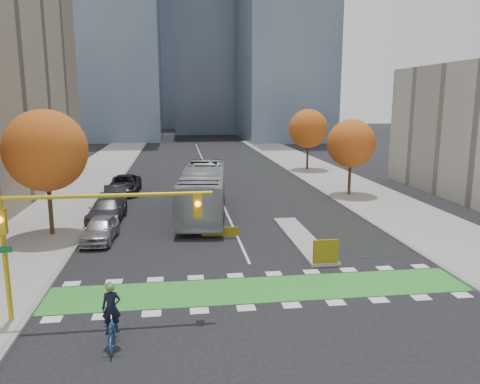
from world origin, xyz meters
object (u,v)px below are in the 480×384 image
object	(u,v)px
tree_west	(46,151)
tree_east_far	(308,129)
cyclist	(112,325)
parked_car_c	(107,210)
tree_east_near	(351,143)
parked_car_a	(100,229)
bus	(203,191)
parked_car_d	(125,184)
traffic_signal_west	(71,223)
hazard_board	(326,251)
parked_car_b	(115,196)

from	to	relation	value
tree_west	tree_east_far	xyz separation A→B (m)	(24.50, 26.00, -0.38)
cyclist	parked_car_c	bearing A→B (deg)	94.99
tree_east_near	parked_car_a	xyz separation A→B (m)	(-20.69, -11.55, -4.08)
cyclist	parked_car_c	xyz separation A→B (m)	(-2.74, 18.35, 0.04)
bus	parked_car_c	distance (m)	7.27
tree_east_far	parked_car_d	xyz separation A→B (m)	(-21.31, -11.95, -4.39)
bus	traffic_signal_west	bearing A→B (deg)	-103.45
tree_west	parked_car_c	xyz separation A→B (m)	(3.01, 3.53, -4.78)
tree_east_near	bus	size ratio (longest dim) A/B	0.53
hazard_board	tree_west	size ratio (longest dim) A/B	0.17
parked_car_b	parked_car_d	xyz separation A→B (m)	(0.19, 5.52, 0.02)
cyclist	parked_car_b	size ratio (longest dim) A/B	0.47
tree_east_near	cyclist	bearing A→B (deg)	-126.31
parked_car_d	tree_east_far	bearing A→B (deg)	29.43
tree_east_far	parked_car_d	world-z (taller)	tree_east_far
tree_west	traffic_signal_west	distance (m)	13.25
tree_east_near	hazard_board	bearing A→B (deg)	-114.20
tree_east_near	parked_car_b	world-z (taller)	tree_east_near
parked_car_c	traffic_signal_west	bearing A→B (deg)	-83.82
hazard_board	parked_car_d	xyz separation A→B (m)	(-12.81, 21.85, 0.05)
parked_car_b	parked_car_c	bearing A→B (deg)	-97.70
parked_car_a	tree_east_far	bearing A→B (deg)	55.96
traffic_signal_west	parked_car_b	size ratio (longest dim) A/B	1.68
traffic_signal_west	parked_car_d	world-z (taller)	traffic_signal_west
tree_west	bus	distance (m)	11.70
hazard_board	bus	size ratio (longest dim) A/B	0.10
tree_east_far	cyclist	bearing A→B (deg)	-114.66
bus	parked_car_d	world-z (taller)	bus
hazard_board	parked_car_a	size ratio (longest dim) A/B	0.30
tree_east_near	bus	xyz separation A→B (m)	(-13.85, -5.56, -2.99)
parked_car_a	parked_car_b	bearing A→B (deg)	95.31
tree_east_far	parked_car_c	xyz separation A→B (m)	(-21.49, -22.47, -4.40)
hazard_board	bus	world-z (taller)	bus
bus	parked_car_b	xyz separation A→B (m)	(-7.15, 4.09, -1.04)
tree_west	parked_car_c	world-z (taller)	tree_west
parked_car_b	cyclist	bearing A→B (deg)	-91.12
tree_east_far	cyclist	world-z (taller)	tree_east_far
tree_east_far	tree_west	bearing A→B (deg)	-133.30
hazard_board	parked_car_a	distance (m)	14.14
traffic_signal_west	tree_west	bearing A→B (deg)	108.02
tree_east_far	parked_car_b	xyz separation A→B (m)	(-21.50, -17.47, -4.40)
parked_car_a	traffic_signal_west	bearing A→B (deg)	-82.52
tree_east_far	tree_east_near	bearing A→B (deg)	-91.79
bus	parked_car_b	size ratio (longest dim) A/B	2.65
cyclist	traffic_signal_west	bearing A→B (deg)	122.63
hazard_board	cyclist	size ratio (longest dim) A/B	0.58
tree_west	parked_car_b	xyz separation A→B (m)	(3.00, 8.53, -4.78)
tree_west	tree_east_near	xyz separation A→B (m)	(24.00, 10.00, -0.75)
parked_car_d	parked_car_b	bearing A→B (deg)	-91.79
parked_car_a	parked_car_d	distance (m)	15.60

